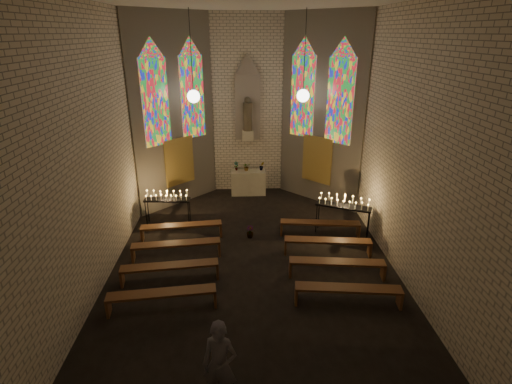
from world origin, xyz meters
TOP-DOWN VIEW (x-y plane):
  - floor at (0.00, 0.00)m, footprint 12.00×12.00m
  - room at (-0.00, 3.37)m, footprint 8.22×12.43m
  - altar at (0.00, 5.45)m, footprint 1.40×0.60m
  - flower_vase_left at (-0.49, 5.54)m, footprint 0.23×0.18m
  - flower_vase_center at (-0.07, 5.52)m, footprint 0.38×0.36m
  - flower_vase_right at (0.55, 5.52)m, footprint 0.22×0.18m
  - aisle_flower_pot at (-0.05, 1.64)m, footprint 0.26×0.26m
  - votive_stand_left at (-2.86, 2.79)m, footprint 1.58×0.44m
  - votive_stand_right at (3.00, 1.72)m, footprint 1.79×1.10m
  - pew_left_0 at (-2.26, 1.68)m, footprint 2.61×0.64m
  - pew_right_0 at (2.26, 1.68)m, footprint 2.61×0.64m
  - pew_left_1 at (-2.26, 0.48)m, footprint 2.61×0.64m
  - pew_right_1 at (2.26, 0.48)m, footprint 2.61×0.64m
  - pew_left_2 at (-2.26, -0.72)m, footprint 2.61×0.64m
  - pew_right_2 at (2.26, -0.72)m, footprint 2.61×0.64m
  - pew_left_3 at (-2.26, -1.92)m, footprint 2.61×0.64m
  - pew_right_3 at (2.26, -1.92)m, footprint 2.61×0.64m
  - visitor at (-0.74, -4.59)m, footprint 0.71×0.55m

SIDE VIEW (x-z plane):
  - floor at x=0.00m, z-range 0.00..0.00m
  - aisle_flower_pot at x=-0.05m, z-range 0.00..0.40m
  - pew_left_0 at x=-2.26m, z-range 0.16..0.65m
  - pew_right_0 at x=2.26m, z-range 0.16..0.65m
  - pew_left_1 at x=-2.26m, z-range 0.16..0.65m
  - pew_right_1 at x=2.26m, z-range 0.16..0.65m
  - pew_left_2 at x=-2.26m, z-range 0.16..0.65m
  - pew_right_2 at x=2.26m, z-range 0.16..0.65m
  - pew_left_3 at x=-2.26m, z-range 0.16..0.65m
  - pew_right_3 at x=2.26m, z-range 0.16..0.65m
  - altar at x=0.00m, z-range 0.00..1.00m
  - visitor at x=-0.74m, z-range 0.00..1.72m
  - votive_stand_left at x=-2.86m, z-range 0.41..1.56m
  - votive_stand_right at x=3.00m, z-range 0.47..1.76m
  - flower_vase_center at x=-0.07m, z-range 1.00..1.34m
  - flower_vase_right at x=0.55m, z-range 1.00..1.36m
  - flower_vase_left at x=-0.49m, z-range 1.00..1.37m
  - room at x=0.00m, z-range 0.21..7.22m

